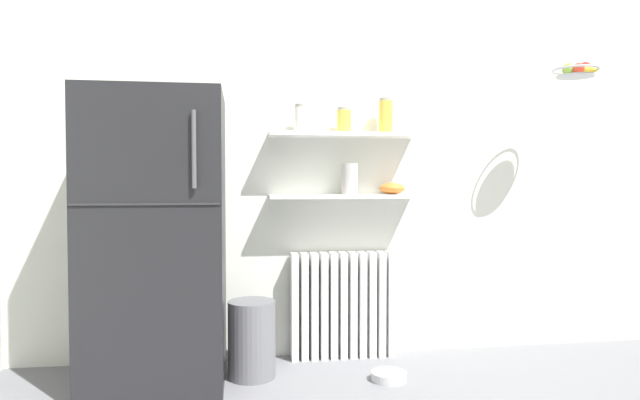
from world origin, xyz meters
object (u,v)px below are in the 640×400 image
at_px(trash_bin, 252,339).
at_px(hanging_fruit_basket, 577,70).
at_px(refrigerator, 157,238).
at_px(pet_food_bowl, 389,376).
at_px(vase, 350,179).
at_px(storage_jar_0, 301,119).
at_px(storage_jar_1, 344,120).
at_px(storage_jar_2, 386,116).
at_px(shelf_bowl, 392,188).
at_px(radiator, 343,305).

relative_size(trash_bin, hanging_fruit_basket, 1.64).
relative_size(refrigerator, trash_bin, 3.66).
bearing_deg(pet_food_bowl, vase, 109.28).
distance_m(storage_jar_0, storage_jar_1, 0.28).
height_order(storage_jar_2, shelf_bowl, storage_jar_2).
height_order(storage_jar_0, storage_jar_1, storage_jar_0).
distance_m(storage_jar_1, hanging_fruit_basket, 1.49).
bearing_deg(refrigerator, shelf_bowl, 9.54).
height_order(refrigerator, shelf_bowl, refrigerator).
bearing_deg(radiator, pet_food_bowl, -67.72).
bearing_deg(pet_food_bowl, refrigerator, 172.25).
bearing_deg(hanging_fruit_basket, pet_food_bowl, -174.28).
relative_size(storage_jar_1, hanging_fruit_basket, 0.59).
relative_size(storage_jar_2, trash_bin, 0.50).
bearing_deg(storage_jar_0, radiator, 6.18).
bearing_deg(trash_bin, pet_food_bowl, -12.23).
xyz_separation_m(radiator, pet_food_bowl, (0.19, -0.46, -0.32)).
bearing_deg(trash_bin, refrigerator, 178.97).
xyz_separation_m(storage_jar_2, hanging_fruit_basket, (1.15, -0.30, 0.27)).
bearing_deg(storage_jar_2, radiator, 173.82).
relative_size(shelf_bowl, hanging_fruit_basket, 0.61).
bearing_deg(storage_jar_1, trash_bin, -156.98).
bearing_deg(vase, hanging_fruit_basket, -12.33).
distance_m(storage_jar_0, storage_jar_2, 0.55).
xyz_separation_m(storage_jar_1, shelf_bowl, (0.32, 0.00, -0.44)).
relative_size(vase, pet_food_bowl, 0.99).
relative_size(storage_jar_1, pet_food_bowl, 0.81).
bearing_deg(vase, radiator, 141.56).
xyz_separation_m(refrigerator, hanging_fruit_basket, (2.56, -0.06, 1.02)).
bearing_deg(shelf_bowl, radiator, 174.68).
bearing_deg(refrigerator, radiator, 13.59).
relative_size(storage_jar_0, hanging_fruit_basket, 0.64).
xyz_separation_m(radiator, storage_jar_0, (-0.28, -0.03, 1.21)).
xyz_separation_m(storage_jar_0, hanging_fruit_basket, (1.70, -0.30, 0.29)).
distance_m(shelf_bowl, pet_food_bowl, 1.18).
relative_size(radiator, vase, 3.46).
xyz_separation_m(vase, pet_food_bowl, (0.15, -0.43, -1.15)).
distance_m(storage_jar_2, pet_food_bowl, 1.62).
bearing_deg(storage_jar_2, trash_bin, -163.78).
bearing_deg(storage_jar_1, storage_jar_2, 0.00).
height_order(vase, trash_bin, vase).
distance_m(storage_jar_0, trash_bin, 1.40).
distance_m(refrigerator, hanging_fruit_basket, 2.76).
relative_size(vase, hanging_fruit_basket, 0.72).
bearing_deg(shelf_bowl, storage_jar_2, -180.00).
height_order(trash_bin, pet_food_bowl, trash_bin).
relative_size(vase, shelf_bowl, 1.18).
bearing_deg(storage_jar_2, refrigerator, -170.16).
bearing_deg(hanging_fruit_basket, storage_jar_2, 165.20).
bearing_deg(vase, pet_food_bowl, -70.72).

